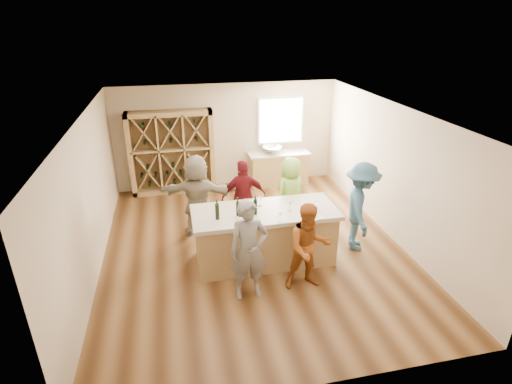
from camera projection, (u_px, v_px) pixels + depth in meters
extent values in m
cube|color=brown|center=(253.00, 249.00, 8.32)|extent=(6.00, 7.00, 0.10)
cube|color=white|center=(253.00, 110.00, 7.14)|extent=(6.00, 7.00, 0.10)
cube|color=tan|center=(227.00, 135.00, 10.90)|extent=(6.00, 0.10, 2.80)
cube|color=tan|center=(317.00, 303.00, 4.56)|extent=(6.00, 0.10, 2.80)
cube|color=tan|center=(87.00, 199.00, 7.14)|extent=(0.10, 7.00, 2.80)
cube|color=tan|center=(396.00, 173.00, 8.32)|extent=(0.10, 7.00, 2.80)
cube|color=white|center=(281.00, 120.00, 10.98)|extent=(1.30, 0.06, 1.30)
cube|color=white|center=(281.00, 121.00, 10.94)|extent=(1.18, 0.01, 1.18)
cube|color=#A07E4C|center=(172.00, 153.00, 10.48)|extent=(2.20, 0.45, 2.20)
cube|color=#A07E4C|center=(279.00, 169.00, 11.25)|extent=(1.60, 0.58, 0.86)
cube|color=#BCAC9A|center=(279.00, 154.00, 11.07)|extent=(1.70, 0.62, 0.06)
imported|color=silver|center=(272.00, 150.00, 10.98)|extent=(0.54, 0.54, 0.19)
cylinder|color=silver|center=(270.00, 146.00, 11.12)|extent=(0.02, 0.02, 0.30)
cube|color=#A07E4C|center=(265.00, 237.00, 7.67)|extent=(2.60, 1.00, 1.00)
cube|color=#BCAC9A|center=(265.00, 212.00, 7.45)|extent=(2.72, 1.12, 0.08)
cylinder|color=black|center=(217.00, 212.00, 7.06)|extent=(0.08, 0.08, 0.30)
cylinder|color=black|center=(238.00, 208.00, 7.20)|extent=(0.08, 0.08, 0.28)
cylinder|color=black|center=(245.00, 211.00, 7.09)|extent=(0.08, 0.08, 0.28)
cylinder|color=black|center=(255.00, 207.00, 7.24)|extent=(0.08, 0.08, 0.29)
cone|color=white|center=(251.00, 219.00, 6.93)|extent=(0.08, 0.08, 0.19)
cone|color=white|center=(280.00, 218.00, 6.99)|extent=(0.06, 0.06, 0.16)
cone|color=white|center=(307.00, 214.00, 7.11)|extent=(0.08, 0.08, 0.18)
cone|color=white|center=(290.00, 206.00, 7.38)|extent=(0.09, 0.09, 0.20)
cone|color=white|center=(317.00, 207.00, 7.37)|extent=(0.09, 0.09, 0.18)
cube|color=white|center=(248.00, 223.00, 7.00)|extent=(0.31, 0.35, 0.00)
cube|color=white|center=(281.00, 219.00, 7.13)|extent=(0.24, 0.30, 0.00)
cube|color=white|center=(315.00, 216.00, 7.24)|extent=(0.32, 0.37, 0.00)
imported|color=slate|center=(249.00, 250.00, 6.53)|extent=(0.66, 0.49, 1.77)
imported|color=#994C19|center=(309.00, 247.00, 6.79)|extent=(0.79, 0.45, 1.60)
imported|color=#335972|center=(360.00, 207.00, 7.93)|extent=(0.91, 1.30, 1.84)
imported|color=#590F14|center=(244.00, 197.00, 8.60)|extent=(0.97, 0.50, 1.65)
imported|color=#8CC64C|center=(290.00, 193.00, 8.82)|extent=(0.94, 0.83, 1.63)
imported|color=gray|center=(197.00, 196.00, 8.46)|extent=(1.77, 0.97, 1.80)
cone|color=white|center=(260.00, 202.00, 7.57)|extent=(0.07, 0.07, 0.18)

